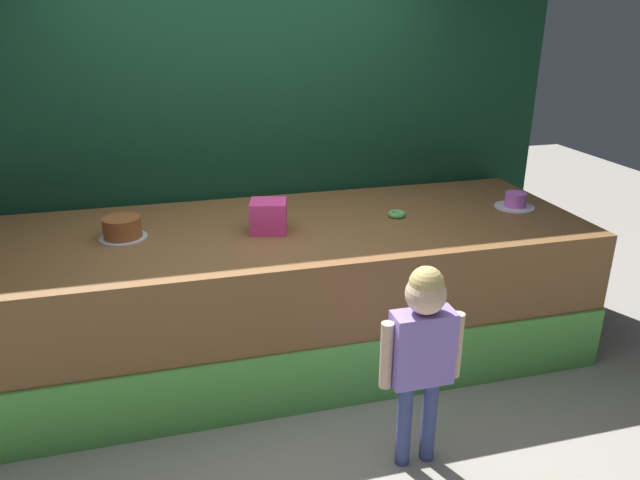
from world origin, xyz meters
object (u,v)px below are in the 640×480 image
cake_center (122,228)px  pink_box (269,216)px  child_figure (422,341)px  donut (397,214)px  cake_right (515,201)px

cake_center → pink_box: bearing=-6.7°
child_figure → donut: 1.24m
child_figure → cake_center: size_ratio=3.92×
cake_right → child_figure: bearing=-135.6°
child_figure → cake_center: (-1.38, 1.22, 0.26)m
child_figure → cake_center: 1.86m
pink_box → cake_right: bearing=1.2°
child_figure → cake_right: size_ratio=4.03×
cake_center → cake_right: 2.56m
pink_box → donut: (0.85, 0.06, -0.08)m
donut → cake_center: bearing=178.5°
child_figure → donut: size_ratio=9.33×
pink_box → donut: bearing=3.8°
child_figure → cake_right: child_figure is taller
child_figure → pink_box: pink_box is taller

